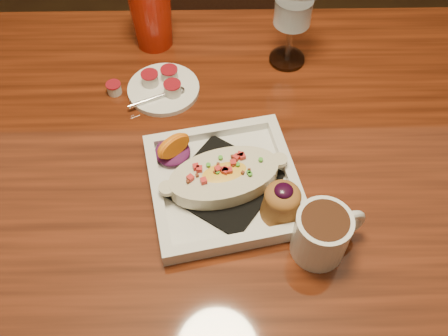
{
  "coord_description": "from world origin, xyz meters",
  "views": [
    {
      "loc": [
        0.02,
        -0.55,
        1.48
      ],
      "look_at": [
        0.02,
        -0.03,
        0.77
      ],
      "focal_mm": 40.0,
      "sensor_mm": 36.0,
      "label": 1
    }
  ],
  "objects_px": {
    "coffee_mug": "(323,233)",
    "chair_far": "(212,42)",
    "goblet": "(293,8)",
    "plate": "(230,183)",
    "table": "(211,191)",
    "red_tumbler": "(151,13)",
    "saucer": "(163,87)"
  },
  "relations": [
    {
      "from": "chair_far",
      "to": "saucer",
      "type": "relative_size",
      "value": 6.37
    },
    {
      "from": "chair_far",
      "to": "saucer",
      "type": "bearing_deg",
      "value": 77.94
    },
    {
      "from": "table",
      "to": "coffee_mug",
      "type": "xyz_separation_m",
      "value": [
        0.17,
        -0.18,
        0.15
      ]
    },
    {
      "from": "chair_far",
      "to": "goblet",
      "type": "xyz_separation_m",
      "value": [
        0.16,
        -0.36,
        0.38
      ]
    },
    {
      "from": "plate",
      "to": "table",
      "type": "bearing_deg",
      "value": 106.19
    },
    {
      "from": "chair_far",
      "to": "goblet",
      "type": "distance_m",
      "value": 0.54
    },
    {
      "from": "goblet",
      "to": "chair_far",
      "type": "bearing_deg",
      "value": 114.63
    },
    {
      "from": "coffee_mug",
      "to": "saucer",
      "type": "bearing_deg",
      "value": 104.64
    },
    {
      "from": "table",
      "to": "red_tumbler",
      "type": "height_order",
      "value": "red_tumbler"
    },
    {
      "from": "chair_far",
      "to": "plate",
      "type": "bearing_deg",
      "value": 92.82
    },
    {
      "from": "goblet",
      "to": "red_tumbler",
      "type": "height_order",
      "value": "goblet"
    },
    {
      "from": "coffee_mug",
      "to": "red_tumbler",
      "type": "distance_m",
      "value": 0.59
    },
    {
      "from": "table",
      "to": "red_tumbler",
      "type": "distance_m",
      "value": 0.4
    },
    {
      "from": "chair_far",
      "to": "plate",
      "type": "xyz_separation_m",
      "value": [
        0.03,
        -0.7,
        0.27
      ]
    },
    {
      "from": "plate",
      "to": "coffee_mug",
      "type": "bearing_deg",
      "value": -50.21
    },
    {
      "from": "chair_far",
      "to": "coffee_mug",
      "type": "xyz_separation_m",
      "value": [
        0.17,
        -0.81,
        0.29
      ]
    },
    {
      "from": "coffee_mug",
      "to": "chair_far",
      "type": "bearing_deg",
      "value": 80.02
    },
    {
      "from": "plate",
      "to": "goblet",
      "type": "relative_size",
      "value": 1.54
    },
    {
      "from": "goblet",
      "to": "red_tumbler",
      "type": "bearing_deg",
      "value": 167.42
    },
    {
      "from": "plate",
      "to": "saucer",
      "type": "xyz_separation_m",
      "value": [
        -0.13,
        0.25,
        -0.01
      ]
    },
    {
      "from": "plate",
      "to": "goblet",
      "type": "height_order",
      "value": "goblet"
    },
    {
      "from": "plate",
      "to": "red_tumbler",
      "type": "distance_m",
      "value": 0.43
    },
    {
      "from": "table",
      "to": "plate",
      "type": "distance_m",
      "value": 0.14
    },
    {
      "from": "goblet",
      "to": "plate",
      "type": "bearing_deg",
      "value": -111.15
    },
    {
      "from": "goblet",
      "to": "saucer",
      "type": "bearing_deg",
      "value": -161.21
    },
    {
      "from": "table",
      "to": "chair_far",
      "type": "bearing_deg",
      "value": 90.0
    },
    {
      "from": "chair_far",
      "to": "red_tumbler",
      "type": "distance_m",
      "value": 0.45
    },
    {
      "from": "table",
      "to": "red_tumbler",
      "type": "xyz_separation_m",
      "value": [
        -0.12,
        0.33,
        0.17
      ]
    },
    {
      "from": "chair_far",
      "to": "red_tumbler",
      "type": "height_order",
      "value": "chair_far"
    },
    {
      "from": "plate",
      "to": "red_tumbler",
      "type": "bearing_deg",
      "value": 99.95
    },
    {
      "from": "chair_far",
      "to": "plate",
      "type": "relative_size",
      "value": 3.15
    },
    {
      "from": "table",
      "to": "chair_far",
      "type": "height_order",
      "value": "chair_far"
    }
  ]
}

